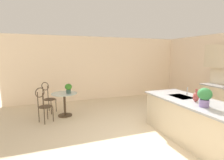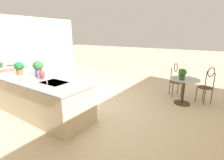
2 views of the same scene
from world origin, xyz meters
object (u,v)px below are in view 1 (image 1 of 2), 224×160
(chair_by_island, at_px, (44,103))
(potted_plant_counter_near, at_px, (205,96))
(vase_on_counter, at_px, (196,97))
(chair_near_window, at_px, (48,96))
(potted_plant_on_table, at_px, (68,88))
(bistro_table, at_px, (65,102))

(chair_by_island, relative_size, potted_plant_counter_near, 2.74)
(potted_plant_counter_near, relative_size, vase_on_counter, 1.32)
(chair_by_island, bearing_deg, chair_near_window, 172.09)
(chair_near_window, bearing_deg, potted_plant_on_table, 46.57)
(chair_by_island, height_order, potted_plant_counter_near, potted_plant_counter_near)
(potted_plant_on_table, bearing_deg, vase_on_counter, 42.70)
(chair_near_window, xyz_separation_m, vase_on_counter, (3.24, 3.07, 0.46))
(chair_near_window, relative_size, potted_plant_on_table, 3.43)
(chair_by_island, relative_size, vase_on_counter, 3.62)
(chair_near_window, xyz_separation_m, potted_plant_on_table, (0.58, 0.62, 0.34))
(bistro_table, distance_m, potted_plant_on_table, 0.49)
(bistro_table, distance_m, chair_near_window, 0.73)
(chair_near_window, bearing_deg, chair_by_island, -7.91)
(chair_by_island, bearing_deg, vase_on_counter, 53.74)
(chair_near_window, bearing_deg, vase_on_counter, 43.43)
(chair_by_island, bearing_deg, bistro_table, 121.01)
(chair_near_window, height_order, potted_plant_counter_near, potted_plant_counter_near)
(potted_plant_on_table, xyz_separation_m, vase_on_counter, (2.65, 2.45, 0.12))
(potted_plant_on_table, height_order, potted_plant_counter_near, potted_plant_counter_near)
(bistro_table, height_order, vase_on_counter, vase_on_counter)
(bistro_table, xyz_separation_m, chair_near_window, (-0.53, -0.49, 0.13))
(bistro_table, height_order, potted_plant_counter_near, potted_plant_counter_near)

